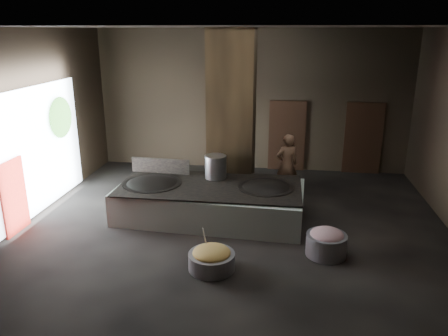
# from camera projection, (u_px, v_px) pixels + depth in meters

# --- Properties ---
(floor) EXTENTS (10.00, 9.00, 0.10)m
(floor) POSITION_uv_depth(u_px,v_px,m) (234.00, 225.00, 10.50)
(floor) COLOR black
(floor) RESTS_ON ground
(ceiling) EXTENTS (10.00, 9.00, 0.10)m
(ceiling) POSITION_uv_depth(u_px,v_px,m) (236.00, 24.00, 9.10)
(ceiling) COLOR black
(ceiling) RESTS_ON back_wall
(back_wall) EXTENTS (10.00, 0.10, 4.50)m
(back_wall) POSITION_uv_depth(u_px,v_px,m) (251.00, 101.00, 14.09)
(back_wall) COLOR black
(back_wall) RESTS_ON ground
(front_wall) EXTENTS (10.00, 0.10, 4.50)m
(front_wall) POSITION_uv_depth(u_px,v_px,m) (194.00, 213.00, 5.50)
(front_wall) COLOR black
(front_wall) RESTS_ON ground
(left_wall) EXTENTS (0.10, 9.00, 4.50)m
(left_wall) POSITION_uv_depth(u_px,v_px,m) (26.00, 126.00, 10.46)
(left_wall) COLOR black
(left_wall) RESTS_ON ground
(pillar) EXTENTS (1.20, 1.20, 4.50)m
(pillar) POSITION_uv_depth(u_px,v_px,m) (232.00, 116.00, 11.63)
(pillar) COLOR black
(pillar) RESTS_ON ground
(hearth_platform) EXTENTS (4.61, 2.40, 0.78)m
(hearth_platform) POSITION_uv_depth(u_px,v_px,m) (210.00, 202.00, 10.76)
(hearth_platform) COLOR silver
(hearth_platform) RESTS_ON ground
(platform_cap) EXTENTS (4.40, 2.11, 0.03)m
(platform_cap) POSITION_uv_depth(u_px,v_px,m) (210.00, 186.00, 10.63)
(platform_cap) COLOR black
(platform_cap) RESTS_ON hearth_platform
(wok_left) EXTENTS (1.42, 1.42, 0.39)m
(wok_left) POSITION_uv_depth(u_px,v_px,m) (152.00, 186.00, 10.79)
(wok_left) COLOR black
(wok_left) RESTS_ON hearth_platform
(wok_left_rim) EXTENTS (1.45, 1.45, 0.05)m
(wok_left_rim) POSITION_uv_depth(u_px,v_px,m) (152.00, 183.00, 10.77)
(wok_left_rim) COLOR black
(wok_left_rim) RESTS_ON hearth_platform
(wok_right) EXTENTS (1.32, 1.32, 0.37)m
(wok_right) POSITION_uv_depth(u_px,v_px,m) (266.00, 190.00, 10.52)
(wok_right) COLOR black
(wok_right) RESTS_ON hearth_platform
(wok_right_rim) EXTENTS (1.35, 1.35, 0.05)m
(wok_right_rim) POSITION_uv_depth(u_px,v_px,m) (266.00, 188.00, 10.50)
(wok_right_rim) COLOR black
(wok_right_rim) RESTS_ON hearth_platform
(stock_pot) EXTENTS (0.55, 0.55, 0.59)m
(stock_pot) POSITION_uv_depth(u_px,v_px,m) (216.00, 167.00, 11.05)
(stock_pot) COLOR #9DA0A4
(stock_pot) RESTS_ON hearth_platform
(splash_guard) EXTENTS (1.56, 0.15, 0.39)m
(splash_guard) POSITION_uv_depth(u_px,v_px,m) (161.00, 166.00, 11.46)
(splash_guard) COLOR black
(splash_guard) RESTS_ON hearth_platform
(cook) EXTENTS (0.73, 0.61, 1.73)m
(cook) POSITION_uv_depth(u_px,v_px,m) (287.00, 164.00, 12.15)
(cook) COLOR #94694B
(cook) RESTS_ON ground
(veg_basin) EXTENTS (1.16, 1.16, 0.33)m
(veg_basin) POSITION_uv_depth(u_px,v_px,m) (212.00, 261.00, 8.46)
(veg_basin) COLOR slate
(veg_basin) RESTS_ON ground
(veg_fill) EXTENTS (0.74, 0.74, 0.23)m
(veg_fill) POSITION_uv_depth(u_px,v_px,m) (212.00, 253.00, 8.40)
(veg_fill) COLOR #93A14E
(veg_fill) RESTS_ON veg_basin
(ladle) EXTENTS (0.06, 0.36, 0.64)m
(ladle) POSITION_uv_depth(u_px,v_px,m) (205.00, 239.00, 8.50)
(ladle) COLOR #9DA0A4
(ladle) RESTS_ON veg_basin
(meat_basin) EXTENTS (1.01, 1.01, 0.46)m
(meat_basin) POSITION_uv_depth(u_px,v_px,m) (326.00, 245.00, 8.97)
(meat_basin) COLOR slate
(meat_basin) RESTS_ON ground
(meat_fill) EXTENTS (0.69, 0.69, 0.26)m
(meat_fill) POSITION_uv_depth(u_px,v_px,m) (327.00, 235.00, 8.90)
(meat_fill) COLOR #A96573
(meat_fill) RESTS_ON meat_basin
(doorway_near) EXTENTS (1.18, 0.08, 2.38)m
(doorway_near) POSITION_uv_depth(u_px,v_px,m) (287.00, 137.00, 14.19)
(doorway_near) COLOR black
(doorway_near) RESTS_ON ground
(doorway_near_glow) EXTENTS (0.80, 0.04, 1.88)m
(doorway_near_glow) POSITION_uv_depth(u_px,v_px,m) (281.00, 138.00, 14.26)
(doorway_near_glow) COLOR #8C6647
(doorway_near_glow) RESTS_ON ground
(doorway_far) EXTENTS (1.18, 0.08, 2.38)m
(doorway_far) POSITION_uv_depth(u_px,v_px,m) (363.00, 140.00, 13.87)
(doorway_far) COLOR black
(doorway_far) RESTS_ON ground
(doorway_far_glow) EXTENTS (0.85, 0.04, 2.01)m
(doorway_far_glow) POSITION_uv_depth(u_px,v_px,m) (362.00, 141.00, 13.89)
(doorway_far_glow) COLOR #8C6647
(doorway_far_glow) RESTS_ON ground
(left_opening) EXTENTS (0.04, 4.20, 3.10)m
(left_opening) POSITION_uv_depth(u_px,v_px,m) (38.00, 150.00, 10.84)
(left_opening) COLOR white
(left_opening) RESTS_ON ground
(pavilion_sliver) EXTENTS (0.05, 0.90, 1.70)m
(pavilion_sliver) POSITION_uv_depth(u_px,v_px,m) (14.00, 197.00, 9.83)
(pavilion_sliver) COLOR maroon
(pavilion_sliver) RESTS_ON ground
(tree_silhouette) EXTENTS (0.28, 1.10, 1.10)m
(tree_silhouette) POSITION_uv_depth(u_px,v_px,m) (61.00, 117.00, 11.68)
(tree_silhouette) COLOR #194714
(tree_silhouette) RESTS_ON left_opening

